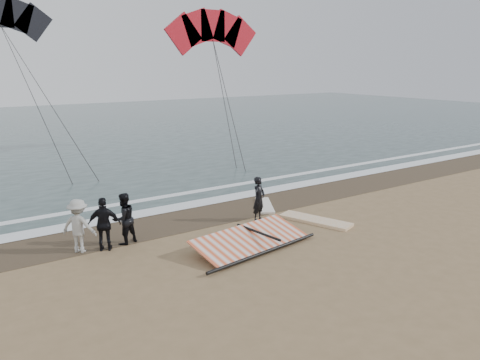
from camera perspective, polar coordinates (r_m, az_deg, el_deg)
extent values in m
plane|color=#8C704C|center=(15.66, 8.70, -7.50)|extent=(120.00, 120.00, 0.00)
cube|color=#233838|center=(45.15, -20.86, 5.82)|extent=(120.00, 54.00, 0.02)
cube|color=#4C3D2B|center=(19.01, -0.46, -3.43)|extent=(120.00, 2.80, 0.01)
cube|color=white|center=(20.14, -2.65, -2.38)|extent=(120.00, 0.90, 0.01)
cube|color=white|center=(21.56, -4.99, -1.31)|extent=(120.00, 0.45, 0.01)
imported|color=black|center=(17.35, 2.32, -2.30)|extent=(0.72, 0.61, 1.66)
cube|color=white|center=(17.62, 9.18, -4.87)|extent=(1.65, 2.81, 0.11)
cube|color=white|center=(19.24, 3.04, -3.12)|extent=(1.53, 2.12, 0.09)
imported|color=black|center=(15.55, -13.98, -4.60)|extent=(0.97, 0.85, 1.70)
imported|color=black|center=(15.16, -16.21, -5.20)|extent=(1.09, 0.79, 1.71)
imported|color=#A9AAA5|center=(15.26, -19.06, -5.32)|extent=(1.23, 1.21, 1.70)
cube|color=black|center=(15.41, -0.63, -7.49)|extent=(2.73, 1.01, 0.10)
cube|color=#EC5427|center=(14.96, 1.28, -7.14)|extent=(4.07, 2.04, 0.41)
cylinder|color=black|center=(14.45, 3.07, -8.77)|extent=(4.49, 0.74, 0.10)
cylinder|color=black|center=(15.07, 2.22, -6.38)|extent=(0.36, 1.94, 0.08)
cylinder|color=#262626|center=(28.92, -2.02, 9.98)|extent=(0.04, 0.04, 9.98)
cylinder|color=#262626|center=(28.52, -1.54, 9.93)|extent=(0.04, 0.04, 10.61)
cylinder|color=#262626|center=(30.18, -24.20, 9.88)|extent=(0.04, 0.04, 16.24)
cylinder|color=#262626|center=(30.21, -23.01, 10.00)|extent=(0.04, 0.04, 16.45)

